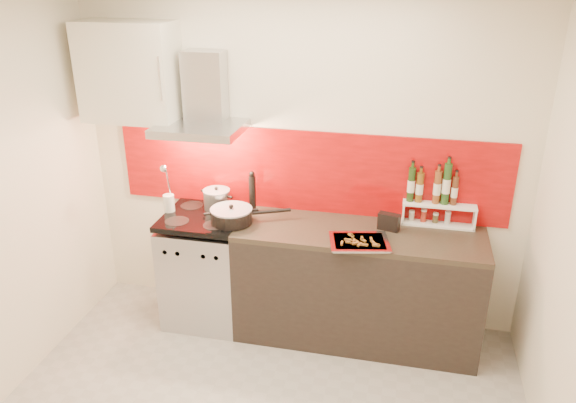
% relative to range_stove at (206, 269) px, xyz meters
% --- Properties ---
extents(back_wall, '(3.40, 0.02, 2.60)m').
position_rel_range_stove_xyz_m(back_wall, '(0.70, 0.30, 0.86)').
color(back_wall, silver).
rests_on(back_wall, ground).
extents(backsplash, '(3.00, 0.02, 0.64)m').
position_rel_range_stove_xyz_m(backsplash, '(0.75, 0.29, 0.78)').
color(backsplash, maroon).
rests_on(backsplash, back_wall).
extents(range_stove, '(0.60, 0.60, 0.91)m').
position_rel_range_stove_xyz_m(range_stove, '(0.00, 0.00, 0.00)').
color(range_stove, '#B7B7BA').
rests_on(range_stove, ground).
extents(counter, '(1.80, 0.60, 0.90)m').
position_rel_range_stove_xyz_m(counter, '(1.20, 0.00, 0.01)').
color(counter, black).
rests_on(counter, ground).
extents(range_hood, '(0.62, 0.50, 0.61)m').
position_rel_range_stove_xyz_m(range_hood, '(0.00, 0.14, 1.30)').
color(range_hood, '#B7B7BA').
rests_on(range_hood, back_wall).
extents(upper_cabinet, '(0.70, 0.35, 0.72)m').
position_rel_range_stove_xyz_m(upper_cabinet, '(-0.55, 0.13, 1.51)').
color(upper_cabinet, beige).
rests_on(upper_cabinet, back_wall).
extents(stock_pot, '(0.21, 0.21, 0.18)m').
position_rel_range_stove_xyz_m(stock_pot, '(0.06, 0.15, 0.55)').
color(stock_pot, '#B7B7BA').
rests_on(stock_pot, range_stove).
extents(saute_pan, '(0.57, 0.36, 0.14)m').
position_rel_range_stove_xyz_m(saute_pan, '(0.26, -0.06, 0.52)').
color(saute_pan, black).
rests_on(saute_pan, range_stove).
extents(utensil_jar, '(0.09, 0.13, 0.41)m').
position_rel_range_stove_xyz_m(utensil_jar, '(-0.28, 0.01, 0.58)').
color(utensil_jar, silver).
rests_on(utensil_jar, range_stove).
extents(pepper_mill, '(0.05, 0.05, 0.34)m').
position_rel_range_stove_xyz_m(pepper_mill, '(0.35, 0.16, 0.62)').
color(pepper_mill, black).
rests_on(pepper_mill, counter).
extents(step_shelf, '(0.53, 0.14, 0.48)m').
position_rel_range_stove_xyz_m(step_shelf, '(1.71, 0.24, 0.65)').
color(step_shelf, white).
rests_on(step_shelf, counter).
extents(caddy_box, '(0.17, 0.10, 0.13)m').
position_rel_range_stove_xyz_m(caddy_box, '(1.40, 0.08, 0.52)').
color(caddy_box, black).
rests_on(caddy_box, counter).
extents(baking_tray, '(0.46, 0.39, 0.03)m').
position_rel_range_stove_xyz_m(baking_tray, '(1.21, -0.19, 0.47)').
color(baking_tray, silver).
rests_on(baking_tray, counter).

